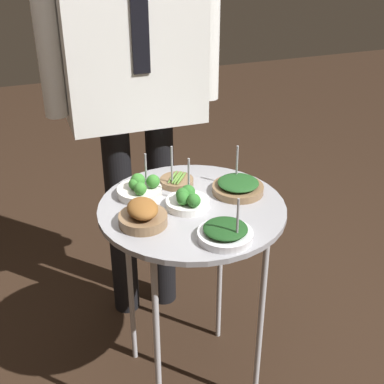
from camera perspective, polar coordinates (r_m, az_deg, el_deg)
The scene contains 9 objects.
ground_plane at distance 2.16m, azimuth -0.00°, elevation -19.16°, with size 8.00×8.00×0.00m, color black.
serving_cart at distance 1.71m, azimuth -0.00°, elevation -3.50°, with size 0.59×0.59×0.76m.
bowl_broccoli_center at distance 1.65m, azimuth -0.46°, elevation -0.90°, with size 0.14×0.14×0.15m.
bowl_spinach_back_left at distance 1.75m, azimuth 4.93°, elevation 0.60°, with size 0.17×0.17×0.14m.
bowl_spinach_mid_right at distance 1.51m, azimuth 3.58°, elevation -4.35°, with size 0.16×0.16×0.15m.
bowl_roast_back_right at distance 1.57m, azimuth -5.26°, elevation -2.45°, with size 0.15×0.15×0.08m.
bowl_broccoli_near_rim at distance 1.73m, azimuth -5.52°, elevation 0.36°, with size 0.15×0.15×0.13m.
bowl_asparagus_front_center at distance 1.80m, azimuth -1.62°, elevation 1.22°, with size 0.11×0.11×0.15m.
waiter_figure at distance 1.96m, azimuth -6.33°, elevation 14.39°, with size 0.65×0.25×1.77m.
Camera 1 is at (-0.48, -1.36, 1.60)m, focal length 50.00 mm.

